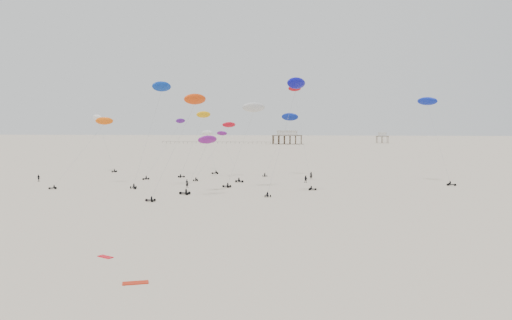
# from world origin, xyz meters

# --- Properties ---
(ground_plane) EXTENTS (900.00, 900.00, 0.00)m
(ground_plane) POSITION_xyz_m (0.00, 200.00, 0.00)
(ground_plane) COLOR beige
(pavilion_main) EXTENTS (21.00, 13.00, 9.80)m
(pavilion_main) POSITION_xyz_m (-10.00, 350.00, 4.22)
(pavilion_main) COLOR brown
(pavilion_main) RESTS_ON ground
(pavilion_small) EXTENTS (9.00, 7.00, 8.00)m
(pavilion_small) POSITION_xyz_m (60.00, 380.00, 3.49)
(pavilion_small) COLOR brown
(pavilion_small) RESTS_ON ground
(pier_fence) EXTENTS (80.20, 0.20, 1.50)m
(pier_fence) POSITION_xyz_m (-62.00, 350.00, 0.77)
(pier_fence) COLOR black
(pier_fence) RESTS_ON ground
(rig_0) EXTENTS (8.47, 15.52, 18.91)m
(rig_0) POSITION_xyz_m (-13.53, 122.04, 10.03)
(rig_0) COLOR black
(rig_0) RESTS_ON ground
(rig_1) EXTENTS (9.36, 14.25, 19.11)m
(rig_1) POSITION_xyz_m (-39.15, 103.91, 11.95)
(rig_1) COLOR black
(rig_1) RESTS_ON ground
(rig_2) EXTENTS (7.67, 16.02, 19.81)m
(rig_2) POSITION_xyz_m (-27.88, 121.92, 8.82)
(rig_2) COLOR black
(rig_2) RESTS_ON ground
(rig_3) EXTENTS (7.87, 9.66, 23.38)m
(rig_3) POSITION_xyz_m (-23.56, 101.26, 18.42)
(rig_3) COLOR black
(rig_3) RESTS_ON ground
(rig_4) EXTENTS (8.47, 5.53, 17.34)m
(rig_4) POSITION_xyz_m (-19.33, 122.10, 12.82)
(rig_4) COLOR black
(rig_4) RESTS_ON ground
(rig_6) EXTENTS (9.35, 13.85, 16.71)m
(rig_6) POSITION_xyz_m (-9.98, 116.90, 5.90)
(rig_6) COLOR black
(rig_6) RESTS_ON ground
(rig_7) EXTENTS (9.76, 9.24, 17.69)m
(rig_7) POSITION_xyz_m (3.06, 130.58, 13.66)
(rig_7) COLOR black
(rig_7) RESTS_ON ground
(rig_8) EXTENTS (9.77, 10.26, 20.28)m
(rig_8) POSITION_xyz_m (-12.46, 85.66, 15.57)
(rig_8) COLOR black
(rig_8) RESTS_ON ground
(rig_9) EXTENTS (9.66, 4.72, 18.77)m
(rig_9) POSITION_xyz_m (-3.13, 102.41, 15.00)
(rig_9) COLOR black
(rig_9) RESTS_ON ground
(rig_10) EXTENTS (7.18, 17.04, 26.16)m
(rig_10) POSITION_xyz_m (7.40, 109.22, 15.58)
(rig_10) COLOR black
(rig_10) RESTS_ON ground
(rig_11) EXTENTS (8.24, 15.09, 17.19)m
(rig_11) POSITION_xyz_m (-20.22, 139.39, 7.80)
(rig_11) COLOR black
(rig_11) RESTS_ON ground
(rig_12) EXTENTS (7.63, 12.59, 21.13)m
(rig_12) POSITION_xyz_m (38.30, 117.99, 16.23)
(rig_12) COLOR black
(rig_12) RESTS_ON ground
(rig_13) EXTENTS (8.24, 10.44, 23.43)m
(rig_13) POSITION_xyz_m (6.64, 94.09, 19.43)
(rig_13) COLOR black
(rig_13) RESTS_ON ground
(rig_14) EXTENTS (9.10, 5.29, 16.90)m
(rig_14) POSITION_xyz_m (-51.32, 133.72, 12.83)
(rig_14) COLOR black
(rig_14) RESTS_ON ground
(rig_15) EXTENTS (6.63, 9.24, 12.10)m
(rig_15) POSITION_xyz_m (-11.89, 93.40, 7.69)
(rig_15) COLOR black
(rig_15) RESTS_ON ground
(spectator_0) EXTENTS (0.89, 0.72, 2.13)m
(spectator_0) POSITION_xyz_m (-16.63, 99.91, 0.00)
(spectator_0) COLOR black
(spectator_0) RESTS_ON ground
(spectator_1) EXTENTS (1.10, 0.79, 2.04)m
(spectator_1) POSITION_xyz_m (8.87, 112.22, 0.00)
(spectator_1) COLOR black
(spectator_1) RESTS_ON ground
(spectator_2) EXTENTS (1.24, 0.78, 1.97)m
(spectator_2) POSITION_xyz_m (-55.22, 106.89, 0.00)
(spectator_2) COLOR black
(spectator_2) RESTS_ON ground
(spectator_3) EXTENTS (0.88, 0.68, 2.21)m
(spectator_3) POSITION_xyz_m (9.99, 120.37, 0.00)
(spectator_3) COLOR black
(spectator_3) RESTS_ON ground
(grounded_kite_a) EXTENTS (2.38, 1.61, 0.08)m
(grounded_kite_a) POSITION_xyz_m (-3.94, 35.17, 0.00)
(grounded_kite_a) COLOR red
(grounded_kite_a) RESTS_ON ground
(grounded_kite_b) EXTENTS (1.92, 1.46, 0.07)m
(grounded_kite_b) POSITION_xyz_m (-10.11, 42.99, 0.00)
(grounded_kite_b) COLOR red
(grounded_kite_b) RESTS_ON ground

